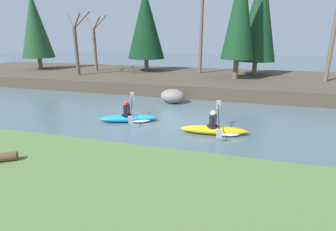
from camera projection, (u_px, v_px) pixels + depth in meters
ground_plane at (153, 122)px, 12.33m from camera, size 90.00×90.00×0.00m
riverbank_near at (35, 218)px, 5.37m from camera, size 44.00×6.76×0.66m
riverbank_far at (192, 80)px, 21.10m from camera, size 44.00×9.72×0.82m
conifer_tree_far_left at (35, 26)px, 23.33m from camera, size 2.80×2.80×6.64m
conifer_tree_left at (146, 24)px, 22.12m from camera, size 3.18×3.18×6.81m
conifer_tree_mid_left at (240, 11)px, 17.74m from camera, size 2.29×2.29×7.88m
conifer_tree_centre at (260, 14)px, 19.69m from camera, size 2.93×2.93×8.13m
bare_tree_upstream at (95, 44)px, 22.88m from camera, size 2.68×2.65×4.78m
bare_tree_mid_upstream at (76, 45)px, 20.34m from camera, size 2.73×2.70×4.88m
bare_tree_mid_downstream at (202, 28)px, 20.95m from camera, size 4.16×4.11×7.59m
bare_tree_downstream at (335, 29)px, 17.27m from camera, size 4.02×3.97×7.33m
kayaker_lead at (216, 129)px, 10.76m from camera, size 2.79×2.07×1.20m
kayaker_middle at (130, 118)px, 12.28m from camera, size 2.74×2.00×1.20m
boulder_midstream at (173, 96)px, 15.63m from camera, size 1.45×1.14×0.82m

